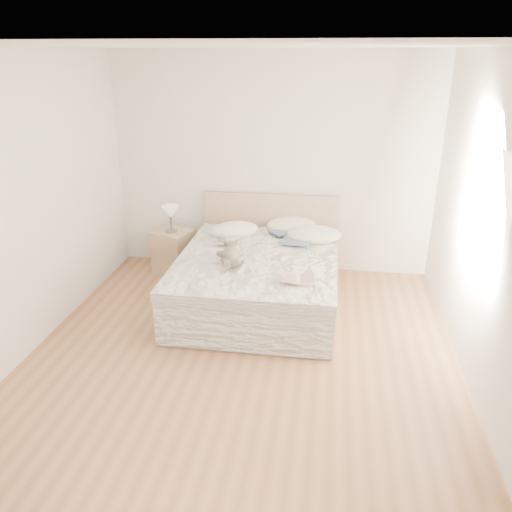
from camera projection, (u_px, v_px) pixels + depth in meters
name	position (u px, v px, depth m)	size (l,w,h in m)	color
floor	(240.00, 360.00, 4.64)	(4.00, 4.50, 0.00)	brown
ceiling	(236.00, 46.00, 3.62)	(4.00, 4.50, 0.00)	white
wall_back	(272.00, 165.00, 6.19)	(4.00, 0.02, 2.70)	silver
wall_front	(139.00, 392.00, 2.07)	(4.00, 0.02, 2.70)	silver
wall_left	(16.00, 211.00, 4.41)	(0.02, 4.50, 2.70)	silver
wall_right	(493.00, 235.00, 3.85)	(0.02, 4.50, 2.70)	silver
window	(483.00, 211.00, 4.09)	(0.02, 1.30, 1.10)	white
bed	(259.00, 277.00, 5.62)	(1.72, 2.14, 1.00)	tan
nightstand	(174.00, 251.00, 6.41)	(0.45, 0.40, 0.56)	tan
table_lamp	(170.00, 213.00, 6.18)	(0.25, 0.25, 0.33)	#504B46
pillow_left	(234.00, 230.00, 6.10)	(0.60, 0.42, 0.18)	white
pillow_middle	(291.00, 225.00, 6.27)	(0.63, 0.44, 0.19)	white
pillow_right	(314.00, 234.00, 5.94)	(0.66, 0.46, 0.20)	white
blouse	(298.00, 238.00, 5.86)	(0.52, 0.56, 0.02)	#384B67
photo_book	(228.00, 242.00, 5.74)	(0.30, 0.21, 0.02)	silver
childrens_book	(299.00, 279.00, 4.81)	(0.35, 0.24, 0.02)	beige
teddy_bear	(231.00, 261.00, 5.16)	(0.26, 0.37, 0.19)	#675D4E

